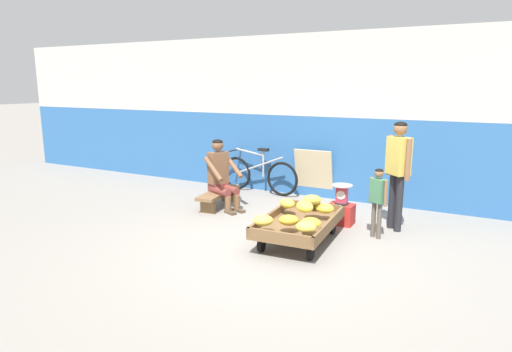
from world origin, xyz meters
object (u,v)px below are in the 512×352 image
object	(u,v)px
bicycle_near_left	(259,174)
customer_child	(378,195)
vendor_seated	(221,175)
sign_board	(314,174)
low_bench	(218,195)
customer_adult	(398,164)
banana_cart	(299,225)
weighing_scale	(342,194)
plastic_crate	(341,214)

from	to	relation	value
bicycle_near_left	customer_child	xyz separation A→B (m)	(2.56, -1.48, 0.23)
vendor_seated	sign_board	size ratio (longest dim) A/B	1.29
vendor_seated	low_bench	bearing A→B (deg)	157.24
low_bench	vendor_seated	xyz separation A→B (m)	(0.08, -0.03, 0.37)
sign_board	customer_adult	bearing A→B (deg)	-35.02
banana_cart	weighing_scale	world-z (taller)	weighing_scale
low_bench	bicycle_near_left	size ratio (longest dim) A/B	0.68
low_bench	weighing_scale	distance (m)	2.11
weighing_scale	plastic_crate	bearing A→B (deg)	90.00
sign_board	bicycle_near_left	bearing A→B (deg)	-171.76
customer_adult	weighing_scale	bearing A→B (deg)	-171.15
banana_cart	weighing_scale	distance (m)	1.05
banana_cart	low_bench	xyz separation A→B (m)	(-1.85, 0.93, -0.04)
customer_adult	customer_child	bearing A→B (deg)	-107.87
sign_board	customer_adult	world-z (taller)	customer_adult
vendor_seated	sign_board	distance (m)	1.77
vendor_seated	bicycle_near_left	xyz separation A→B (m)	(0.05, 1.23, -0.21)
banana_cart	customer_child	distance (m)	1.12
low_bench	bicycle_near_left	world-z (taller)	bicycle_near_left
banana_cart	weighing_scale	bearing A→B (deg)	75.85
bicycle_near_left	low_bench	bearing A→B (deg)	-96.30
weighing_scale	bicycle_near_left	xyz separation A→B (m)	(-1.97, 1.13, -0.10)
plastic_crate	customer_adult	world-z (taller)	customer_adult
weighing_scale	sign_board	distance (m)	1.58
low_bench	plastic_crate	bearing A→B (deg)	1.86
vendor_seated	weighing_scale	size ratio (longest dim) A/B	3.80
plastic_crate	banana_cart	bearing A→B (deg)	-104.13
low_bench	vendor_seated	world-z (taller)	vendor_seated
low_bench	customer_child	bearing A→B (deg)	-6.04
bicycle_near_left	vendor_seated	bearing A→B (deg)	-92.37
banana_cart	bicycle_near_left	size ratio (longest dim) A/B	0.90
sign_board	weighing_scale	bearing A→B (deg)	-54.30
plastic_crate	weighing_scale	world-z (taller)	weighing_scale
banana_cart	customer_child	bearing A→B (deg)	37.43
bicycle_near_left	customer_child	world-z (taller)	customer_child
plastic_crate	customer_adult	size ratio (longest dim) A/B	0.24
banana_cart	plastic_crate	world-z (taller)	banana_cart
weighing_scale	customer_adult	bearing A→B (deg)	8.85
banana_cart	customer_child	xyz separation A→B (m)	(0.84, 0.65, 0.35)
weighing_scale	customer_adult	world-z (taller)	customer_adult
low_bench	customer_adult	distance (m)	2.94
banana_cart	sign_board	world-z (taller)	sign_board
banana_cart	weighing_scale	size ratio (longest dim) A/B	4.96
sign_board	customer_child	distance (m)	2.23
sign_board	customer_child	world-z (taller)	customer_child
weighing_scale	bicycle_near_left	size ratio (longest dim) A/B	0.18
plastic_crate	weighing_scale	bearing A→B (deg)	-90.00
bicycle_near_left	sign_board	bearing A→B (deg)	8.24
sign_board	banana_cart	bearing A→B (deg)	-73.63
vendor_seated	bicycle_near_left	world-z (taller)	vendor_seated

